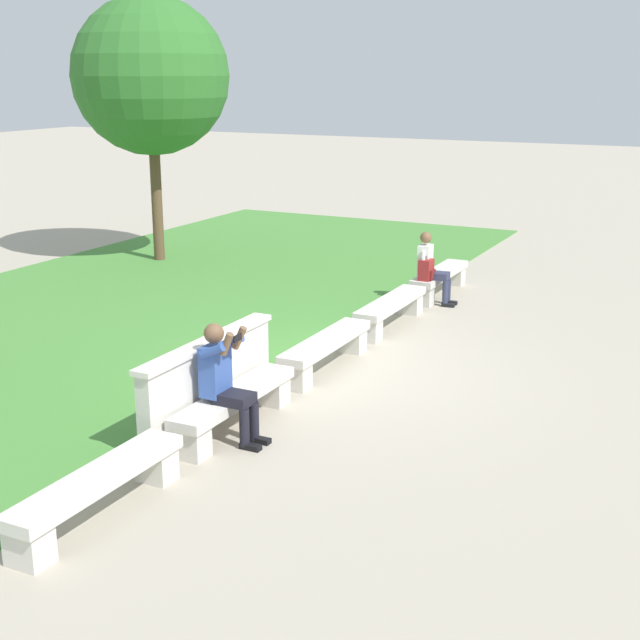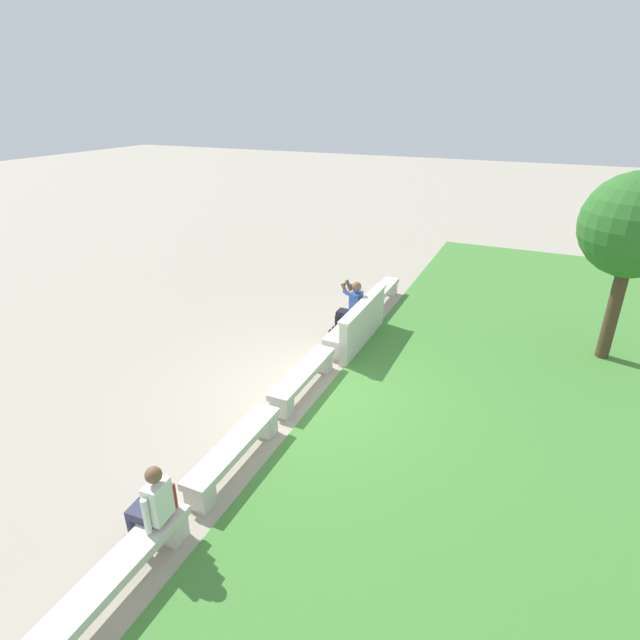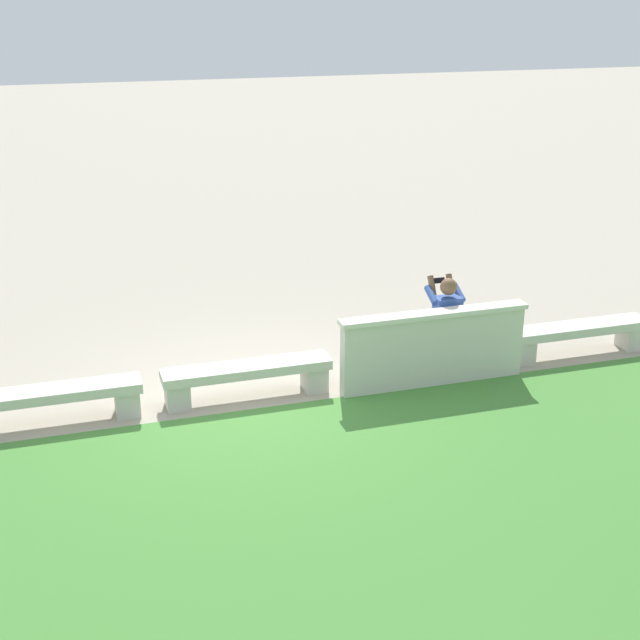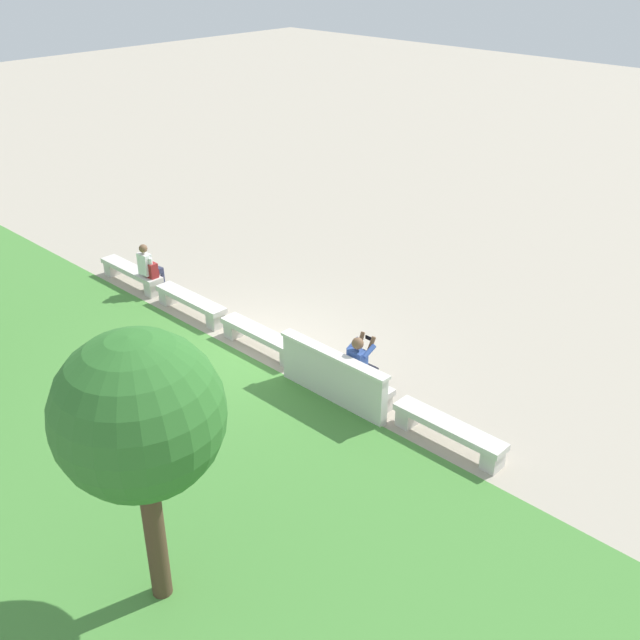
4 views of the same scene
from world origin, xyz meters
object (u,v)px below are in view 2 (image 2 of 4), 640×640
bench_mid (304,376)px  bench_far (235,450)px  person_distant (152,505)px  person_photographer (351,305)px  tree_behind_wall (635,227)px  bench_main (381,294)px  bench_near (349,328)px  backpack (162,500)px  bench_end (117,575)px

bench_mid → bench_far: 2.34m
bench_far → person_distant: size_ratio=1.66×
person_photographer → tree_behind_wall: 5.83m
bench_main → bench_near: 2.34m
tree_behind_wall → person_distant: bearing=-34.3°
bench_far → tree_behind_wall: (-6.14, 5.24, 2.53)m
bench_main → bench_far: (7.01, 0.00, 0.00)m
person_photographer → bench_main: bearing=177.8°
bench_mid → backpack: (3.84, -0.04, 0.32)m
bench_mid → person_distant: size_ratio=1.66×
bench_end → person_distant: bearing=-174.5°
bench_mid → bench_far: same height
bench_near → person_photographer: (-0.32, -0.08, 0.43)m
bench_end → tree_behind_wall: size_ratio=0.54×
bench_near → person_photographer: size_ratio=1.59×
bench_near → bench_main: bearing=180.0°
bench_far → person_distant: person_distant is taller
backpack → bench_near: bearing=179.6°
bench_mid → person_photographer: size_ratio=1.59×
bench_main → bench_mid: size_ratio=1.00×
bench_near → backpack: bearing=-0.4°
bench_far → person_distant: bearing=-2.3°
tree_behind_wall → bench_end: bearing=-31.7°
bench_main → bench_end: same height
bench_main → backpack: (8.51, -0.04, 0.32)m
backpack → bench_far: bearing=178.4°
bench_end → backpack: backpack is taller
bench_main → tree_behind_wall: (0.87, 5.24, 2.53)m
bench_main → bench_mid: bearing=0.0°
person_distant → backpack: bearing=170.1°
bench_mid → tree_behind_wall: size_ratio=0.54×
person_distant → bench_main: bearing=179.6°
bench_main → person_photographer: (2.02, -0.08, 0.43)m
bench_end → person_distant: 0.79m
person_distant → bench_far: bearing=177.7°
bench_near → tree_behind_wall: bearing=105.7°
bench_mid → bench_end: bearing=0.0°
backpack → bench_end: bearing=2.8°
bench_near → backpack: size_ratio=4.90×
bench_main → bench_near: same height
person_photographer → backpack: person_photographer is taller
bench_far → bench_end: same height
bench_main → person_distant: person_distant is taller
bench_main → bench_far: size_ratio=1.00×
bench_far → bench_mid: bearing=180.0°
person_photographer → tree_behind_wall: tree_behind_wall is taller
bench_end → backpack: size_ratio=4.90×
bench_end → bench_main: bearing=180.0°
person_photographer → bench_mid: bearing=1.7°
bench_far → tree_behind_wall: bearing=139.6°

